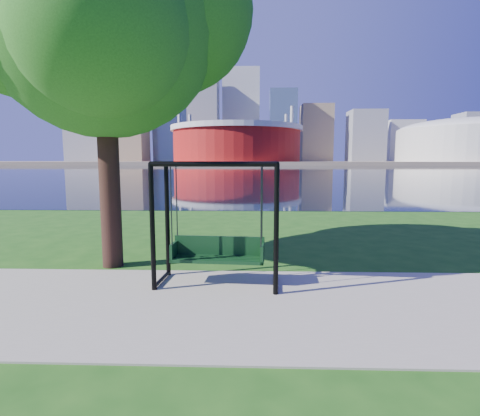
{
  "coord_description": "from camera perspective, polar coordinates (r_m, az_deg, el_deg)",
  "views": [
    {
      "loc": [
        0.1,
        -6.84,
        2.55
      ],
      "look_at": [
        -0.12,
        0.0,
        1.68
      ],
      "focal_mm": 28.0,
      "sensor_mm": 36.0,
      "label": 1
    }
  ],
  "objects": [
    {
      "name": "arena",
      "position": [
        277.24,
        31.43,
        8.93
      ],
      "size": [
        84.0,
        84.0,
        26.56
      ],
      "color": "beige",
      "rests_on": "far_bank"
    },
    {
      "name": "swing",
      "position": [
        7.62,
        -3.41,
        -2.79
      ],
      "size": [
        2.54,
        1.24,
        2.53
      ],
      "rotation": [
        0.0,
        0.0,
        -0.07
      ],
      "color": "black",
      "rests_on": "ground"
    },
    {
      "name": "park_tree",
      "position": [
        10.04,
        -20.45,
        26.01
      ],
      "size": [
        6.78,
        6.13,
        8.43
      ],
      "color": "black",
      "rests_on": "ground"
    },
    {
      "name": "stadium",
      "position": [
        242.33,
        -0.51,
        9.98
      ],
      "size": [
        83.0,
        83.0,
        32.0
      ],
      "color": "maroon",
      "rests_on": "far_bank"
    },
    {
      "name": "ground",
      "position": [
        7.3,
        1.0,
        -13.21
      ],
      "size": [
        900.0,
        900.0,
        0.0
      ],
      "primitive_type": "plane",
      "color": "#1E5114",
      "rests_on": "ground"
    },
    {
      "name": "skyline",
      "position": [
        327.96,
        1.15,
        13.05
      ],
      "size": [
        392.0,
        66.0,
        96.5
      ],
      "color": "gray",
      "rests_on": "far_bank"
    },
    {
      "name": "far_bank",
      "position": [
        312.84,
        1.89,
        6.93
      ],
      "size": [
        900.0,
        228.0,
        2.0
      ],
      "primitive_type": "cube",
      "color": "#937F60",
      "rests_on": "ground"
    },
    {
      "name": "river",
      "position": [
        108.87,
        1.85,
        5.87
      ],
      "size": [
        900.0,
        180.0,
        0.02
      ],
      "primitive_type": "cube",
      "color": "black",
      "rests_on": "ground"
    },
    {
      "name": "path",
      "position": [
        6.83,
        0.93,
        -14.56
      ],
      "size": [
        120.0,
        4.0,
        0.03
      ],
      "primitive_type": "cube",
      "color": "#9E937F",
      "rests_on": "ground"
    }
  ]
}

